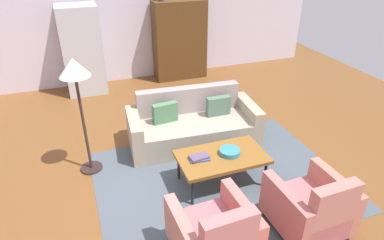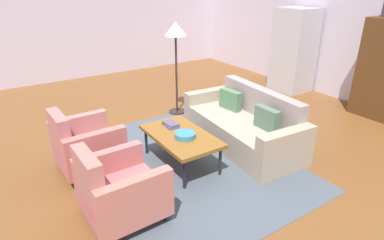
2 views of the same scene
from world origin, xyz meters
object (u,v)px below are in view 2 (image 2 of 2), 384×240
refrigerator (294,50)px  fruit_bowl (185,135)px  armchair_left (84,147)px  floor_lamp (176,38)px  armchair_right (117,192)px  book_stack (171,124)px  couch (245,126)px  coffee_table (181,137)px

refrigerator → fruit_bowl: bearing=-68.0°
armchair_left → floor_lamp: bearing=115.1°
armchair_right → fruit_bowl: bearing=111.2°
fruit_bowl → refrigerator: 4.26m
armchair_left → fruit_bowl: bearing=56.4°
armchair_left → book_stack: size_ratio=3.16×
armchair_left → armchair_right: (1.20, -0.00, 0.00)m
armchair_left → book_stack: 1.23m
couch → book_stack: couch is taller
couch → armchair_right: bearing=108.6°
armchair_left → refrigerator: (-0.87, 5.09, 0.58)m
couch → fruit_bowl: (0.11, -1.19, 0.20)m
coffee_table → refrigerator: 4.22m
couch → armchair_right: 2.43m
refrigerator → book_stack: bearing=-73.5°
couch → coffee_table: 1.19m
coffee_table → armchair_right: size_ratio=1.36×
couch → coffee_table: size_ratio=1.80×
coffee_table → refrigerator: refrigerator is taller
fruit_bowl → floor_lamp: 2.25m
couch → refrigerator: size_ratio=1.17×
book_stack → floor_lamp: size_ratio=0.16×
armchair_left → refrigerator: size_ratio=0.48×
refrigerator → floor_lamp: (-0.22, -2.98, 0.52)m
couch → refrigerator: 3.18m
couch → armchair_left: bearing=80.0°
armchair_right → floor_lamp: 3.30m
book_stack → armchair_left: bearing=-103.1°
couch → floor_lamp: bearing=12.4°
book_stack → floor_lamp: (-1.37, 0.92, 0.96)m
armchair_left → armchair_right: same height
armchair_right → refrigerator: 5.53m
armchair_left → book_stack: (0.28, 1.19, 0.14)m
armchair_right → fruit_bowl: armchair_right is taller
coffee_table → floor_lamp: 2.19m
armchair_left → floor_lamp: 2.62m
floor_lamp → book_stack: bearing=-33.9°
fruit_bowl → refrigerator: refrigerator is taller
armchair_right → book_stack: armchair_right is taller
book_stack → floor_lamp: 1.91m
couch → floor_lamp: (-1.70, -0.24, 1.16)m
coffee_table → armchair_right: (0.60, -1.17, -0.08)m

